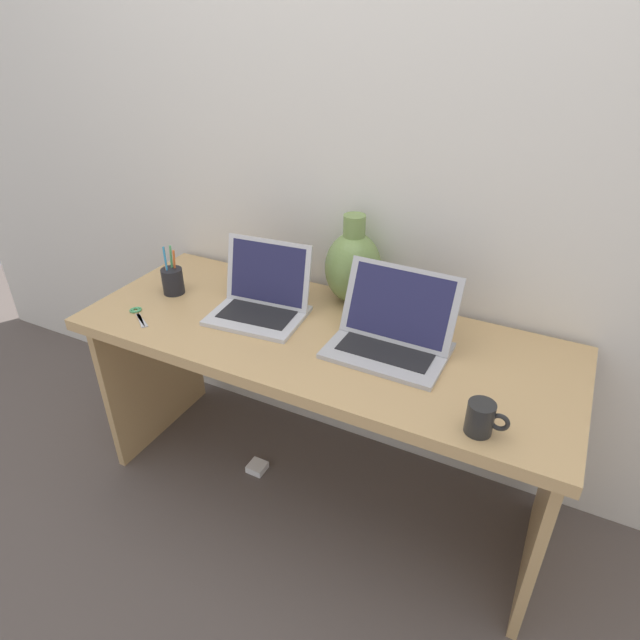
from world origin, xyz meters
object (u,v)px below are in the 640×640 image
(scissors, at_px, (138,314))
(power_brick, at_px, (257,467))
(laptop_left, at_px, (262,296))
(laptop_right, at_px, (393,330))
(green_vase, at_px, (353,266))
(coffee_mug, at_px, (481,418))
(pen_cup, at_px, (173,280))

(scissors, distance_m, power_brick, 0.80)
(laptop_left, height_order, power_brick, laptop_left)
(laptop_left, bearing_deg, laptop_right, -0.66)
(green_vase, xyz_separation_m, coffee_mug, (0.57, -0.50, -0.09))
(coffee_mug, xyz_separation_m, pen_cup, (-1.18, 0.25, 0.01))
(laptop_left, xyz_separation_m, green_vase, (0.24, 0.22, 0.07))
(scissors, height_order, power_brick, scissors)
(coffee_mug, height_order, scissors, coffee_mug)
(laptop_right, bearing_deg, pen_cup, -178.56)
(coffee_mug, bearing_deg, laptop_right, 141.03)
(laptop_left, xyz_separation_m, scissors, (-0.38, -0.21, -0.06))
(green_vase, bearing_deg, pen_cup, -158.00)
(pen_cup, height_order, power_brick, pen_cup)
(coffee_mug, height_order, power_brick, coffee_mug)
(green_vase, distance_m, coffee_mug, 0.76)
(power_brick, bearing_deg, pen_cup, 171.92)
(laptop_left, xyz_separation_m, power_brick, (-0.03, -0.08, -0.76))
(coffee_mug, distance_m, power_brick, 1.14)
(power_brick, bearing_deg, scissors, -158.86)
(pen_cup, distance_m, power_brick, 0.83)
(laptop_left, distance_m, laptop_right, 0.48)
(coffee_mug, bearing_deg, green_vase, 138.97)
(laptop_left, distance_m, scissors, 0.44)
(pen_cup, relative_size, scissors, 1.36)
(laptop_right, height_order, power_brick, laptop_right)
(laptop_left, distance_m, power_brick, 0.77)
(power_brick, bearing_deg, coffee_mug, -13.33)
(laptop_right, bearing_deg, laptop_left, 179.34)
(power_brick, bearing_deg, laptop_left, 70.96)
(laptop_right, relative_size, scissors, 2.72)
(laptop_right, distance_m, scissors, 0.88)
(scissors, bearing_deg, coffee_mug, -2.95)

